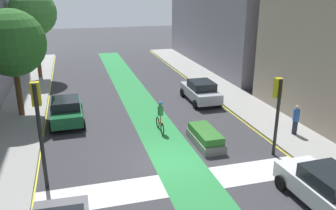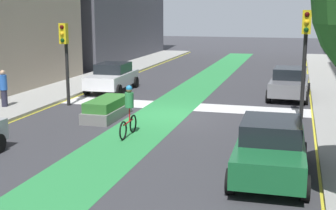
% 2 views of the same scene
% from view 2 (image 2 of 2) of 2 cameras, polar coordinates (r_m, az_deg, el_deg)
% --- Properties ---
extents(ground_plane, '(120.00, 120.00, 0.00)m').
position_cam_2_polar(ground_plane, '(20.40, 0.37, -1.25)').
color(ground_plane, '#38383D').
extents(bike_lane_paint, '(2.40, 60.00, 0.01)m').
position_cam_2_polar(bike_lane_paint, '(20.52, -0.88, -1.16)').
color(bike_lane_paint, '#2D8C47').
rests_on(bike_lane_paint, ground_plane).
extents(crosswalk_band, '(12.00, 1.80, 0.01)m').
position_cam_2_polar(crosswalk_band, '(22.29, 1.71, -0.14)').
color(crosswalk_band, silver).
rests_on(crosswalk_band, ground_plane).
extents(curb_stripe_left, '(0.16, 60.00, 0.01)m').
position_cam_2_polar(curb_stripe_left, '(19.74, 17.44, -2.21)').
color(curb_stripe_left, yellow).
rests_on(curb_stripe_left, ground_plane).
extents(sidewalk_right, '(3.00, 60.00, 0.15)m').
position_cam_2_polar(sidewalk_right, '(23.45, -17.61, 0.08)').
color(sidewalk_right, '#9E9E99').
rests_on(sidewalk_right, ground_plane).
extents(curb_stripe_right, '(0.16, 60.00, 0.01)m').
position_cam_2_polar(curb_stripe_right, '(22.68, -14.42, -0.29)').
color(curb_stripe_right, yellow).
rests_on(curb_stripe_right, ground_plane).
extents(traffic_signal_near_right, '(0.35, 0.52, 3.91)m').
position_cam_2_polar(traffic_signal_near_right, '(22.51, -12.46, 6.79)').
color(traffic_signal_near_right, black).
rests_on(traffic_signal_near_right, ground_plane).
extents(traffic_signal_near_left, '(0.35, 0.52, 4.51)m').
position_cam_2_polar(traffic_signal_near_left, '(19.90, 16.42, 7.15)').
color(traffic_signal_near_left, black).
rests_on(traffic_signal_near_left, ground_plane).
extents(car_grey_left_near, '(2.17, 4.27, 1.57)m').
position_cam_2_polar(car_grey_left_near, '(25.01, 14.62, 2.63)').
color(car_grey_left_near, slate).
rests_on(car_grey_left_near, ground_plane).
extents(car_white_right_near, '(2.11, 4.25, 1.57)m').
position_cam_2_polar(car_white_right_near, '(26.55, -6.80, 3.43)').
color(car_white_right_near, silver).
rests_on(car_white_right_near, ground_plane).
extents(car_green_left_far, '(2.09, 4.23, 1.57)m').
position_cam_2_polar(car_green_left_far, '(13.14, 12.40, -5.18)').
color(car_green_left_far, '#196033').
rests_on(car_green_left_far, ground_plane).
extents(cyclist_in_lane, '(0.32, 1.73, 1.86)m').
position_cam_2_polar(cyclist_in_lane, '(16.97, -4.81, -0.57)').
color(cyclist_in_lane, black).
rests_on(cyclist_in_lane, ground_plane).
extents(pedestrian_sidewalk_right_a, '(0.34, 0.34, 1.69)m').
position_cam_2_polar(pedestrian_sidewalk_right_a, '(22.61, -19.43, 1.97)').
color(pedestrian_sidewalk_right_a, '#262638').
rests_on(pedestrian_sidewalk_right_a, sidewalk_right).
extents(median_planter, '(1.19, 2.91, 0.85)m').
position_cam_2_polar(median_planter, '(19.91, -7.47, -0.48)').
color(median_planter, slate).
rests_on(median_planter, ground_plane).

